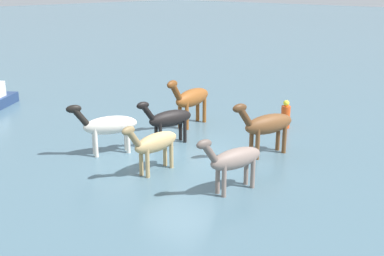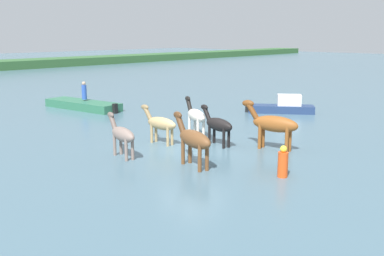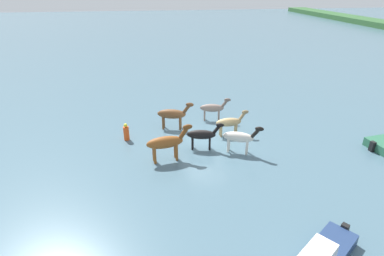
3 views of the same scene
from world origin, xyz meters
name	(u,v)px [view 3 (image 3 of 3)]	position (x,y,z in m)	size (l,w,h in m)	color
ground_plane	(206,140)	(0.00, 0.00, 0.00)	(202.29, 202.29, 0.00)	#476675
horse_pinto_flank	(203,135)	(1.14, -0.46, 0.95)	(0.86, 2.24, 1.73)	black
horse_dark_mare	(173,114)	(-2.04, -1.92, 1.08)	(1.06, 2.52, 1.95)	brown
horse_mid_herd	(230,122)	(-0.41, 1.65, 0.94)	(0.57, 2.20, 1.71)	tan
horse_dun_straggler	(213,108)	(-3.03, 1.10, 0.95)	(0.85, 2.23, 1.73)	gray
horse_chestnut_trailing	(240,137)	(1.93, 1.61, 1.00)	(1.33, 2.27, 1.82)	silver
horse_gray_outer	(167,142)	(2.15, -2.70, 1.14)	(0.90, 2.69, 2.08)	brown
buoy_channel_marker	(126,132)	(-0.81, -5.06, 0.51)	(0.36, 0.36, 1.14)	#E54C19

